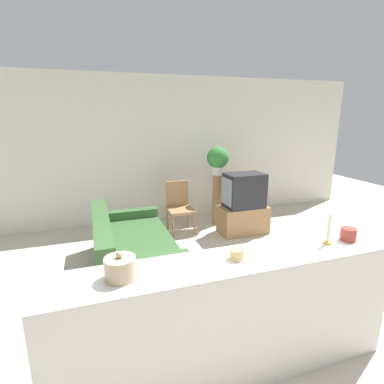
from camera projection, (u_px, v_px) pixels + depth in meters
ground_plane at (212, 341)px, 2.73m from camera, size 14.00×14.00×0.00m
wall_back at (142, 151)px, 5.54m from camera, size 9.00×0.06×2.70m
couch at (131, 251)px, 3.91m from camera, size 0.97×1.82×0.76m
tv_stand at (243, 220)px, 5.19m from camera, size 0.82×0.45×0.47m
television at (244, 190)px, 5.05m from camera, size 0.65×0.43×0.58m
wooden_chair at (179, 205)px, 5.21m from camera, size 0.44×0.44×0.88m
plant_stand at (217, 199)px, 5.57m from camera, size 0.17×0.17×0.94m
potted_plant at (218, 159)px, 5.37m from camera, size 0.39×0.39×0.51m
foreground_counter at (231, 318)px, 2.28m from camera, size 2.64×0.44×0.99m
decorative_bowl at (120, 268)px, 1.89m from camera, size 0.20×0.20×0.19m
candle_jar at (237, 254)px, 2.16m from camera, size 0.11×0.11×0.08m
candlestick at (328, 234)px, 2.40m from camera, size 0.07×0.07×0.26m
coffee_tin at (348, 234)px, 2.47m from camera, size 0.12×0.12×0.11m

